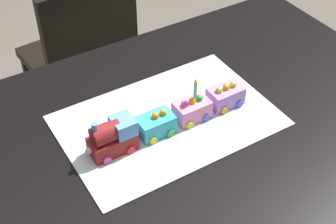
# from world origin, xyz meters

# --- Properties ---
(dining_table) EXTENTS (1.40, 1.00, 0.74)m
(dining_table) POSITION_xyz_m (0.00, 0.00, 0.63)
(dining_table) COLOR black
(dining_table) RESTS_ON ground
(chair) EXTENTS (0.43, 0.43, 0.86)m
(chair) POSITION_xyz_m (-0.02, 0.83, 0.47)
(chair) COLOR black
(chair) RESTS_ON ground
(cake_board) EXTENTS (0.60, 0.40, 0.00)m
(cake_board) POSITION_xyz_m (-0.06, 0.06, 0.74)
(cake_board) COLOR silver
(cake_board) RESTS_ON dining_table
(cake_locomotive) EXTENTS (0.14, 0.08, 0.12)m
(cake_locomotive) POSITION_xyz_m (-0.25, 0.03, 0.79)
(cake_locomotive) COLOR maroon
(cake_locomotive) RESTS_ON cake_board
(cake_car_gondola_turquoise) EXTENTS (0.10, 0.08, 0.07)m
(cake_car_gondola_turquoise) POSITION_xyz_m (-0.12, 0.03, 0.77)
(cake_car_gondola_turquoise) COLOR #38B7C6
(cake_car_gondola_turquoise) RESTS_ON cake_board
(cake_car_flatbed_bubblegum) EXTENTS (0.10, 0.08, 0.07)m
(cake_car_flatbed_bubblegum) POSITION_xyz_m (-0.00, 0.03, 0.77)
(cake_car_flatbed_bubblegum) COLOR pink
(cake_car_flatbed_bubblegum) RESTS_ON cake_board
(cake_car_hopper_lavender) EXTENTS (0.10, 0.08, 0.07)m
(cake_car_hopper_lavender) POSITION_xyz_m (0.12, 0.03, 0.77)
(cake_car_hopper_lavender) COLOR #AD84E0
(cake_car_hopper_lavender) RESTS_ON cake_board
(birthday_candle) EXTENTS (0.01, 0.01, 0.06)m
(birthday_candle) POSITION_xyz_m (0.01, 0.03, 0.85)
(birthday_candle) COLOR #66D872
(birthday_candle) RESTS_ON cake_car_flatbed_bubblegum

